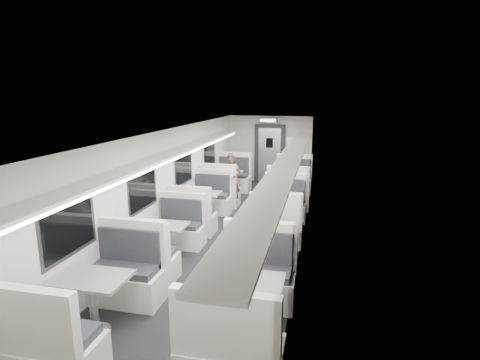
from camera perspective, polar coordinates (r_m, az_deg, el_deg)
The scene contains 19 objects.
room at distance 7.93m, azimuth -1.53°, elevation -1.31°, with size 3.24×12.24×2.64m.
booth_left_a at distance 11.64m, azimuth -2.12°, elevation -0.65°, with size 1.17×2.36×1.26m.
booth_left_b at distance 9.47m, azimuth -5.72°, elevation -4.10°, with size 1.07×2.17×1.16m.
booth_left_c at distance 7.43m, azimuth -11.37°, elevation -9.27°, with size 1.03×2.09×1.12m.
booth_left_d at distance 5.59m, azimuth -21.44°, elevation -17.25°, with size 1.16×2.36×1.26m.
booth_right_a at distance 11.44m, azimuth 7.78°, elevation -1.02°, with size 1.16×2.34×1.25m.
booth_right_b at distance 8.86m, azimuth 6.26°, elevation -5.29°, with size 1.09×2.21×1.18m.
booth_right_c at distance 7.38m, azimuth 4.86°, elevation -9.25°, with size 1.02×2.07×1.11m.
booth_right_d at distance 5.19m, azimuth 0.97°, elevation -18.87°, with size 1.15×2.33×1.25m.
passenger at distance 10.48m, azimuth -1.36°, elevation -0.14°, with size 0.57×0.38×1.57m, color black.
window_a at distance 11.51m, azimuth -4.63°, elevation 3.87°, with size 0.02×1.18×0.84m, color black.
window_b at distance 9.46m, azimuth -8.54°, elevation 1.80°, with size 0.02×1.18×0.84m, color black.
window_c at distance 7.50m, azimuth -14.54°, elevation -1.39°, with size 0.02×1.18×0.84m, color black.
window_d at distance 5.72m, azimuth -24.56°, elevation -6.64°, with size 0.02×1.18×0.84m, color black.
luggage_rack_left at distance 7.91m, azimuth -10.90°, elevation 3.71°, with size 0.46×10.40×0.09m.
luggage_rack_right at distance 7.29m, azimuth 7.40°, elevation 3.07°, with size 0.46×10.40×0.09m.
vestibule_door at distance 13.68m, azimuth 4.52°, elevation 4.00°, with size 1.10×0.13×2.10m.
exit_sign at distance 13.07m, azimuth 4.31°, elevation 9.05°, with size 0.62×0.12×0.16m.
wall_notice at distance 13.53m, azimuth 7.71°, elevation 5.79°, with size 0.32×0.02×0.40m, color white.
Camera 1 is at (1.88, -7.46, 3.15)m, focal length 28.00 mm.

